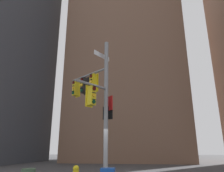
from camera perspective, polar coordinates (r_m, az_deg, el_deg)
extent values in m
cube|color=brown|center=(39.79, 3.80, 20.20)|extent=(15.27, 15.27, 50.70)
cylinder|color=gray|center=(11.73, -1.61, -5.10)|extent=(0.23, 0.23, 7.62)
cylinder|color=gray|center=(13.53, -6.33, 2.93)|extent=(2.71, 2.11, 0.13)
cylinder|color=gray|center=(11.24, -5.42, 0.35)|extent=(1.33, 1.84, 0.13)
cube|color=yellow|center=(13.09, -4.41, 0.79)|extent=(0.40, 0.31, 1.14)
cube|color=yellow|center=(12.97, -5.05, 0.97)|extent=(0.48, 0.48, 1.00)
cylinder|color=#360605|center=(12.97, -5.69, 2.63)|extent=(0.20, 0.17, 0.20)
cube|color=black|center=(13.00, -5.69, 3.13)|extent=(0.22, 0.19, 0.02)
cylinder|color=yellow|center=(12.85, -5.73, 1.16)|extent=(0.20, 0.17, 0.20)
cube|color=black|center=(12.89, -5.74, 1.67)|extent=(0.22, 0.19, 0.02)
cylinder|color=#06311C|center=(12.75, -5.78, -0.34)|extent=(0.20, 0.17, 0.20)
cube|color=black|center=(12.78, -5.78, 0.18)|extent=(0.22, 0.19, 0.02)
cube|color=black|center=(13.77, -6.86, -0.03)|extent=(0.40, 0.31, 1.14)
cube|color=black|center=(13.66, -7.49, 0.13)|extent=(0.48, 0.48, 1.00)
cylinder|color=#360605|center=(13.65, -8.10, 1.71)|extent=(0.20, 0.17, 0.20)
cube|color=black|center=(13.69, -8.10, 2.19)|extent=(0.22, 0.19, 0.02)
cylinder|color=yellow|center=(13.55, -8.16, 0.30)|extent=(0.20, 0.17, 0.20)
cube|color=black|center=(13.58, -8.16, 0.79)|extent=(0.22, 0.19, 0.02)
cylinder|color=#06311C|center=(13.45, -8.22, -1.12)|extent=(0.20, 0.17, 0.20)
cube|color=black|center=(13.48, -8.22, -0.63)|extent=(0.22, 0.19, 0.02)
cube|color=yellow|center=(14.48, -9.07, -0.77)|extent=(0.40, 0.31, 1.14)
cube|color=yellow|center=(14.37, -9.69, -0.62)|extent=(0.48, 0.48, 1.00)
cylinder|color=#360605|center=(14.37, -10.27, 0.88)|extent=(0.20, 0.17, 0.20)
cube|color=black|center=(14.40, -10.27, 1.34)|extent=(0.22, 0.19, 0.02)
cylinder|color=yellow|center=(14.26, -10.34, -0.46)|extent=(0.20, 0.17, 0.20)
cube|color=black|center=(14.30, -10.34, 0.00)|extent=(0.22, 0.19, 0.02)
cylinder|color=#06311C|center=(14.17, -10.42, -1.82)|extent=(0.20, 0.17, 0.20)
cube|color=black|center=(14.20, -10.41, -1.35)|extent=(0.22, 0.19, 0.02)
cube|color=yellow|center=(11.22, -6.15, -2.77)|extent=(0.30, 0.41, 1.14)
cube|color=yellow|center=(11.08, -5.51, -2.61)|extent=(0.47, 0.47, 1.00)
cylinder|color=#360605|center=(11.03, -4.76, -0.68)|extent=(0.16, 0.20, 0.20)
cube|color=black|center=(11.06, -4.73, -0.08)|extent=(0.18, 0.22, 0.02)
cylinder|color=yellow|center=(10.94, -4.81, -2.44)|extent=(0.16, 0.20, 0.20)
cube|color=black|center=(10.96, -4.77, -1.83)|extent=(0.18, 0.22, 0.02)
cylinder|color=#06311C|center=(10.85, -4.85, -4.23)|extent=(0.16, 0.20, 0.20)
cube|color=black|center=(10.88, -4.82, -3.61)|extent=(0.18, 0.22, 0.02)
cube|color=white|center=(12.90, -2.72, 8.10)|extent=(0.69, 1.22, 0.28)
cube|color=#19479E|center=(12.90, -2.72, 8.10)|extent=(0.67, 1.18, 0.24)
cube|color=red|center=(11.87, -0.70, -4.70)|extent=(0.44, 0.49, 0.80)
cube|color=white|center=(11.87, -0.70, -4.70)|extent=(0.41, 0.46, 0.76)
cube|color=black|center=(11.85, -1.16, -7.22)|extent=(0.58, 0.18, 0.72)
cube|color=white|center=(11.85, -1.16, -7.22)|extent=(0.54, 0.17, 0.68)
sphere|color=yellow|center=(8.60, -9.63, -20.96)|extent=(0.23, 0.23, 0.23)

